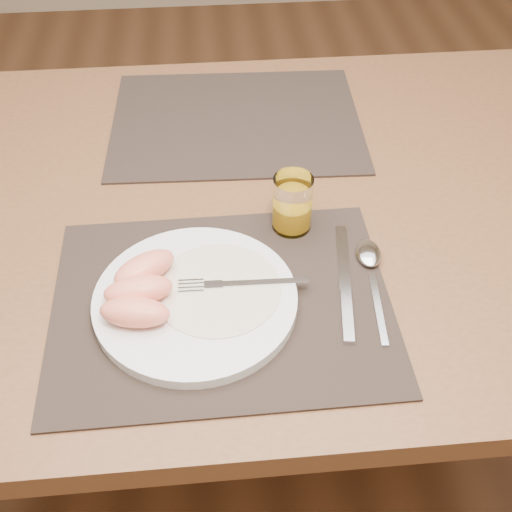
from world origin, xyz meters
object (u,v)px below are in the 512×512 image
object	(u,v)px
placemat_far	(236,121)
juice_glass	(292,206)
table	(230,237)
placemat_near	(222,303)
knife	(345,290)
fork	(232,284)
spoon	(370,261)
plate	(195,300)

from	to	relation	value
placemat_far	juice_glass	world-z (taller)	juice_glass
table	placemat_far	distance (m)	0.24
placemat_near	knife	world-z (taller)	knife
placemat_far	fork	size ratio (longest dim) A/B	2.57
placemat_near	spoon	world-z (taller)	spoon
table	spoon	xyz separation A→B (m)	(0.19, -0.17, 0.09)
fork	knife	xyz separation A→B (m)	(0.15, -0.01, -0.02)
spoon	plate	bearing A→B (deg)	-167.74
placemat_far	fork	bearing A→B (deg)	-94.71
placemat_far	knife	size ratio (longest dim) A/B	2.05
table	fork	distance (m)	0.23
table	spoon	bearing A→B (deg)	-41.40
plate	juice_glass	xyz separation A→B (m)	(0.15, 0.14, 0.03)
plate	spoon	bearing A→B (deg)	12.26
placemat_far	fork	distance (m)	0.43
placemat_near	spoon	distance (m)	0.22
placemat_near	fork	world-z (taller)	fork
table	placemat_near	world-z (taller)	placemat_near
placemat_near	placemat_far	world-z (taller)	same
placemat_far	plate	distance (m)	0.45
table	knife	distance (m)	0.28
table	plate	size ratio (longest dim) A/B	5.19
plate	fork	bearing A→B (deg)	16.65
plate	spoon	xyz separation A→B (m)	(0.25, 0.05, -0.00)
table	plate	world-z (taller)	plate
placemat_far	plate	xyz separation A→B (m)	(-0.08, -0.44, 0.01)
spoon	placemat_near	bearing A→B (deg)	-166.00
juice_glass	placemat_far	bearing A→B (deg)	101.90
juice_glass	knife	bearing A→B (deg)	-68.17
table	juice_glass	world-z (taller)	juice_glass
placemat_far	fork	xyz separation A→B (m)	(-0.04, -0.43, 0.02)
placemat_near	knife	distance (m)	0.17
fork	spoon	bearing A→B (deg)	11.14
placemat_far	juice_glass	bearing A→B (deg)	-78.10
table	juice_glass	xyz separation A→B (m)	(0.09, -0.08, 0.13)
table	placemat_far	bearing A→B (deg)	83.02
table	plate	bearing A→B (deg)	-104.56
placemat_far	knife	xyz separation A→B (m)	(0.12, -0.44, 0.00)
fork	knife	bearing A→B (deg)	-3.83
fork	knife	distance (m)	0.15
knife	fork	bearing A→B (deg)	176.17
spoon	table	bearing A→B (deg)	138.60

